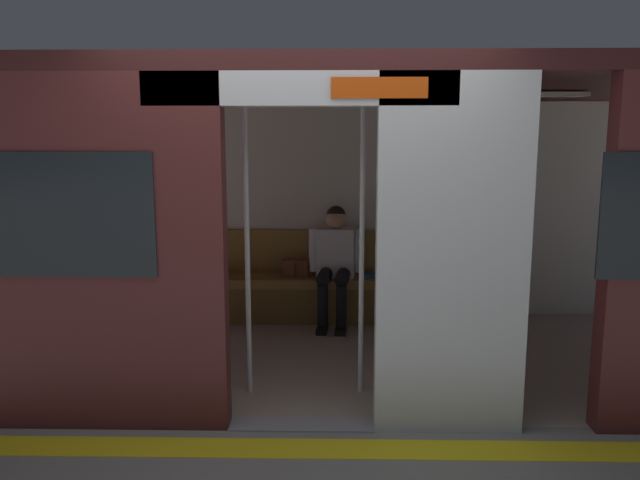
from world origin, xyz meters
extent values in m
plane|color=gray|center=(0.00, 0.00, 0.00)|extent=(60.00, 60.00, 0.00)
cube|color=yellow|center=(0.00, 0.30, 0.00)|extent=(8.00, 0.24, 0.01)
cube|color=silver|center=(-0.93, 0.02, 1.12)|extent=(0.93, 0.12, 2.23)
cube|color=black|center=(-0.93, 0.03, 1.38)|extent=(0.51, 0.02, 0.55)
cube|color=#4C1E1E|center=(1.83, 0.00, 1.12)|extent=(2.73, 0.16, 2.23)
cube|color=black|center=(1.42, 0.09, 1.38)|extent=(1.10, 0.02, 0.76)
cube|color=silver|center=(0.00, 0.00, 2.13)|extent=(1.86, 0.16, 0.20)
cube|color=#BF3F0C|center=(-0.47, 0.09, 2.13)|extent=(0.56, 0.02, 0.12)
cube|color=#351515|center=(0.00, -1.35, 2.29)|extent=(6.40, 2.86, 0.12)
cube|color=gray|center=(0.00, -1.35, 0.00)|extent=(6.08, 2.70, 0.01)
cube|color=silver|center=(0.00, -2.70, 1.12)|extent=(6.08, 0.10, 2.23)
cube|color=olive|center=(0.00, -2.64, 0.68)|extent=(3.52, 0.06, 0.45)
cube|color=white|center=(0.00, -1.35, 2.20)|extent=(4.48, 0.16, 0.03)
cube|color=gray|center=(0.00, 0.00, 0.01)|extent=(0.93, 0.19, 0.01)
cube|color=olive|center=(0.00, -2.42, 0.41)|extent=(2.95, 0.44, 0.09)
cube|color=brown|center=(0.00, -2.22, 0.18)|extent=(2.95, 0.04, 0.37)
cube|color=silver|center=(-0.23, -2.40, 0.71)|extent=(0.40, 0.26, 0.50)
sphere|color=tan|center=(-0.23, -2.40, 1.05)|extent=(0.21, 0.21, 0.21)
sphere|color=black|center=(-0.23, -2.41, 1.09)|extent=(0.19, 0.19, 0.19)
cylinder|color=silver|center=(-0.46, -2.34, 0.74)|extent=(0.08, 0.08, 0.44)
cylinder|color=silver|center=(0.00, -2.39, 0.74)|extent=(0.08, 0.08, 0.44)
cylinder|color=black|center=(-0.30, -2.19, 0.51)|extent=(0.17, 0.41, 0.14)
cylinder|color=black|center=(-0.12, -2.20, 0.51)|extent=(0.17, 0.41, 0.14)
cylinder|color=black|center=(-0.28, -1.99, 0.25)|extent=(0.10, 0.10, 0.42)
cylinder|color=black|center=(-0.10, -2.01, 0.25)|extent=(0.10, 0.10, 0.42)
cube|color=black|center=(-0.28, -1.94, 0.03)|extent=(0.12, 0.23, 0.06)
cube|color=black|center=(-0.10, -1.96, 0.03)|extent=(0.12, 0.23, 0.06)
cube|color=brown|center=(0.18, -2.41, 0.54)|extent=(0.26, 0.14, 0.17)
cube|color=#472718|center=(0.18, -2.33, 0.54)|extent=(0.02, 0.01, 0.14)
cube|color=#26598C|center=(-0.57, -2.43, 0.47)|extent=(0.16, 0.22, 0.03)
cylinder|color=silver|center=(0.41, -0.52, 1.11)|extent=(0.04, 0.04, 2.21)
cylinder|color=silver|center=(-0.41, -0.55, 1.11)|extent=(0.04, 0.04, 2.21)
camera|label=1|loc=(-0.20, 3.69, 1.82)|focal=34.08mm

